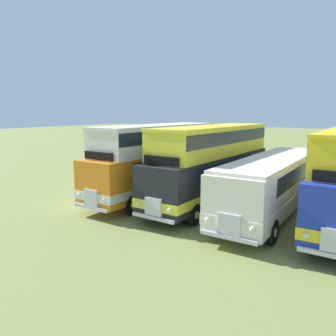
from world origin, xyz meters
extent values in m
cube|color=orange|center=(-10.72, -0.24, 1.70)|extent=(2.99, 10.78, 2.30)
cube|color=white|center=(-10.72, -0.24, 1.10)|extent=(3.03, 10.82, 0.44)
cube|color=#19232D|center=(-10.70, 0.16, 2.30)|extent=(2.91, 8.38, 0.76)
cube|color=#19232D|center=(-10.96, -5.51, 2.35)|extent=(2.20, 0.20, 0.90)
cube|color=silver|center=(-10.97, -5.62, 1.10)|extent=(0.90, 0.16, 0.80)
cube|color=silver|center=(-10.97, -5.65, 0.60)|extent=(2.30, 0.25, 0.16)
sphere|color=#EAEACC|center=(-10.07, -5.68, 1.10)|extent=(0.22, 0.22, 0.22)
sphere|color=#EAEACC|center=(-11.87, -5.59, 1.10)|extent=(0.22, 0.22, 0.22)
cube|color=white|center=(-10.71, 0.01, 3.60)|extent=(2.85, 9.88, 1.50)
cube|color=white|center=(-10.71, 0.01, 4.42)|extent=(2.91, 9.98, 0.14)
cube|color=#19232D|center=(-10.71, 0.01, 3.90)|extent=(2.89, 9.78, 0.68)
cube|color=black|center=(-10.94, -5.03, 3.10)|extent=(1.90, 0.21, 0.40)
cylinder|color=black|center=(-9.74, -4.03, 0.52)|extent=(0.33, 1.05, 1.04)
cylinder|color=silver|center=(-9.59, -4.04, 0.52)|extent=(0.04, 0.36, 0.36)
cylinder|color=black|center=(-12.04, -3.92, 0.52)|extent=(0.33, 1.05, 1.04)
cylinder|color=silver|center=(-12.19, -3.92, 0.52)|extent=(0.04, 0.36, 0.36)
cylinder|color=black|center=(-9.41, 3.24, 0.52)|extent=(0.33, 1.05, 1.04)
cylinder|color=silver|center=(-9.26, 3.23, 0.52)|extent=(0.04, 0.36, 0.36)
cylinder|color=black|center=(-11.70, 3.35, 0.52)|extent=(0.33, 1.05, 1.04)
cylinder|color=silver|center=(-11.85, 3.35, 0.52)|extent=(0.04, 0.36, 0.36)
cube|color=black|center=(-7.15, 0.13, 1.70)|extent=(3.14, 10.95, 2.30)
cube|color=yellow|center=(-7.15, 0.13, 1.10)|extent=(3.18, 10.99, 0.44)
cube|color=#19232D|center=(-7.12, 0.53, 2.30)|extent=(3.03, 8.55, 0.76)
cube|color=#19232D|center=(-7.47, -5.20, 2.35)|extent=(2.20, 0.23, 0.90)
cube|color=silver|center=(-7.47, -5.31, 1.10)|extent=(0.91, 0.17, 0.80)
cube|color=silver|center=(-7.47, -5.34, 0.60)|extent=(2.30, 0.28, 0.16)
sphere|color=#EAEACC|center=(-6.57, -5.38, 1.10)|extent=(0.22, 0.22, 0.22)
sphere|color=#EAEACC|center=(-8.37, -5.27, 1.10)|extent=(0.22, 0.22, 0.22)
cube|color=yellow|center=(-7.13, 0.38, 3.60)|extent=(2.99, 10.04, 1.50)
cube|color=yellow|center=(-7.13, 0.38, 4.42)|extent=(3.05, 10.15, 0.14)
cube|color=#19232D|center=(-7.13, 0.38, 3.90)|extent=(3.02, 9.94, 0.68)
cube|color=black|center=(-7.44, -4.71, 3.10)|extent=(1.90, 0.23, 0.40)
cylinder|color=black|center=(-6.22, -3.73, 0.52)|extent=(0.34, 1.05, 1.04)
cylinder|color=silver|center=(-6.08, -3.74, 0.52)|extent=(0.04, 0.36, 0.36)
cylinder|color=black|center=(-8.52, -3.60, 0.52)|extent=(0.34, 1.05, 1.04)
cylinder|color=silver|center=(-8.67, -3.59, 0.52)|extent=(0.04, 0.36, 0.36)
cylinder|color=black|center=(-5.78, 3.67, 0.52)|extent=(0.34, 1.05, 1.04)
cylinder|color=silver|center=(-5.63, 3.66, 0.52)|extent=(0.04, 0.36, 0.36)
cylinder|color=black|center=(-8.08, 3.81, 0.52)|extent=(0.34, 1.05, 1.04)
cylinder|color=silver|center=(-8.23, 3.81, 0.52)|extent=(0.04, 0.36, 0.36)
cube|color=silver|center=(-3.57, 0.03, 1.70)|extent=(2.83, 11.49, 2.30)
cube|color=silver|center=(-3.57, 0.03, 1.10)|extent=(2.87, 11.53, 0.44)
cube|color=#19232D|center=(-3.56, 0.43, 2.30)|extent=(2.79, 9.09, 0.76)
cube|color=#19232D|center=(-3.74, -5.62, 2.35)|extent=(2.20, 0.16, 0.90)
cube|color=silver|center=(-3.74, -5.73, 1.10)|extent=(0.90, 0.15, 0.80)
cube|color=silver|center=(-3.74, -5.76, 0.60)|extent=(2.30, 0.21, 0.16)
sphere|color=#EAEACC|center=(-2.84, -5.76, 1.10)|extent=(0.22, 0.22, 0.22)
sphere|color=#EAEACC|center=(-4.64, -5.71, 1.10)|extent=(0.22, 0.22, 0.22)
cube|color=silver|center=(-3.57, 0.03, 2.92)|extent=(2.78, 11.09, 0.14)
cylinder|color=black|center=(-2.54, -4.11, 0.52)|extent=(0.31, 1.05, 1.04)
cylinder|color=silver|center=(-2.39, -4.12, 0.52)|extent=(0.03, 0.36, 0.36)
cylinder|color=black|center=(-4.84, -4.04, 0.52)|extent=(0.31, 1.05, 1.04)
cylinder|color=silver|center=(-4.99, -4.04, 0.52)|extent=(0.03, 0.36, 0.36)
cylinder|color=black|center=(-2.31, 3.91, 0.52)|extent=(0.31, 1.05, 1.04)
cylinder|color=silver|center=(-2.16, 3.90, 0.52)|extent=(0.03, 0.36, 0.36)
cylinder|color=black|center=(-4.61, 3.97, 0.52)|extent=(0.31, 1.05, 1.04)
cylinder|color=silver|center=(-4.76, 3.98, 0.52)|extent=(0.03, 0.36, 0.36)
cube|color=silver|center=(-0.19, -5.43, 1.10)|extent=(0.90, 0.15, 0.80)
cube|color=silver|center=(-0.19, -5.46, 0.60)|extent=(2.30, 0.22, 0.16)
sphere|color=#EAEACC|center=(-1.09, -5.41, 1.10)|extent=(0.22, 0.22, 0.22)
cylinder|color=black|center=(-1.28, -3.75, 0.52)|extent=(0.32, 1.05, 1.04)
cylinder|color=silver|center=(-1.43, -3.74, 0.52)|extent=(0.03, 0.36, 0.36)
cylinder|color=black|center=(-1.03, 3.72, 0.52)|extent=(0.32, 1.05, 1.04)
cylinder|color=silver|center=(-1.18, 3.72, 0.52)|extent=(0.03, 0.36, 0.36)
cylinder|color=#8C704C|center=(-13.72, 9.03, 0.53)|extent=(0.08, 0.08, 1.05)
cylinder|color=#8C704C|center=(-8.23, 9.03, 0.53)|extent=(0.08, 0.08, 1.05)
cylinder|color=#8C704C|center=(-2.74, 9.03, 0.53)|extent=(0.08, 0.08, 1.05)
camera|label=1|loc=(0.52, -16.95, 5.26)|focal=35.13mm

